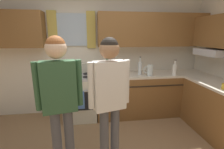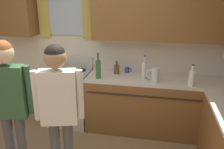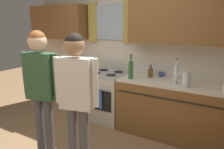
{
  "view_description": "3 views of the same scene",
  "coord_description": "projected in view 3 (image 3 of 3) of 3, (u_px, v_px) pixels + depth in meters",
  "views": [
    {
      "loc": [
        -0.16,
        -1.64,
        1.69
      ],
      "look_at": [
        0.18,
        0.83,
        1.08
      ],
      "focal_mm": 25.97,
      "sensor_mm": 36.0,
      "label": 1
    },
    {
      "loc": [
        1.04,
        -1.9,
        2.12
      ],
      "look_at": [
        0.47,
        0.92,
        1.13
      ],
      "focal_mm": 37.63,
      "sensor_mm": 36.0,
      "label": 2
    },
    {
      "loc": [
        1.49,
        -1.54,
        1.76
      ],
      "look_at": [
        0.25,
        0.62,
        1.14
      ],
      "focal_mm": 32.88,
      "sensor_mm": 36.0,
      "label": 3
    }
  ],
  "objects": [
    {
      "name": "kitchen_counter_run",
      "position": [
        214.0,
        128.0,
        2.66
      ],
      "size": [
        2.34,
        1.88,
        0.9
      ],
      "color": "brown",
      "rests_on": "ground"
    },
    {
      "name": "back_wall_unit",
      "position": [
        136.0,
        39.0,
        3.59
      ],
      "size": [
        4.6,
        0.42,
        2.6
      ],
      "color": "silver",
      "rests_on": "ground"
    },
    {
      "name": "bottle_squat_brown",
      "position": [
        150.0,
        72.0,
        3.39
      ],
      "size": [
        0.08,
        0.08,
        0.21
      ],
      "color": "brown",
      "rests_on": "kitchen_counter_run"
    },
    {
      "name": "bottle_tall_clear",
      "position": [
        176.0,
        74.0,
        3.02
      ],
      "size": [
        0.07,
        0.07,
        0.37
      ],
      "color": "silver",
      "rests_on": "kitchen_counter_run"
    },
    {
      "name": "bottle_wine_green",
      "position": [
        131.0,
        70.0,
        3.26
      ],
      "size": [
        0.08,
        0.08,
        0.39
      ],
      "color": "#2D6633",
      "rests_on": "kitchen_counter_run"
    },
    {
      "name": "adult_in_plaid",
      "position": [
        76.0,
        89.0,
        2.29
      ],
      "size": [
        0.5,
        0.25,
        1.67
      ],
      "color": "#4C4C51",
      "rests_on": "ground"
    },
    {
      "name": "mug_cobalt_blue",
      "position": [
        161.0,
        74.0,
        3.4
      ],
      "size": [
        0.11,
        0.07,
        0.08
      ],
      "color": "#2D479E",
      "rests_on": "kitchen_counter_run"
    },
    {
      "name": "water_pitcher",
      "position": [
        185.0,
        79.0,
        2.85
      ],
      "size": [
        0.19,
        0.11,
        0.22
      ],
      "color": "silver",
      "rests_on": "kitchen_counter_run"
    },
    {
      "name": "stove_oven",
      "position": [
        107.0,
        95.0,
        3.81
      ],
      "size": [
        0.64,
        0.67,
        1.1
      ],
      "color": "beige",
      "rests_on": "ground"
    },
    {
      "name": "adult_left",
      "position": [
        41.0,
        81.0,
        2.56
      ],
      "size": [
        0.51,
        0.23,
        1.69
      ],
      "color": "#4C4C51",
      "rests_on": "ground"
    }
  ]
}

